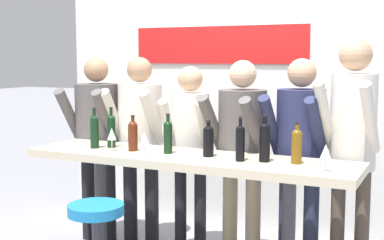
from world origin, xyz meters
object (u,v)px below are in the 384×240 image
(wine_bottle_6, at_px, (297,144))
(wine_glass_0, at_px, (145,139))
(wine_bottle_2, at_px, (94,130))
(wine_bottle_3, at_px, (168,135))
(tasting_table, at_px, (187,174))
(bar_stool, at_px, (97,239))
(person_center, at_px, (242,141))
(wine_glass_1, at_px, (326,152))
(person_right, at_px, (352,132))
(person_center_right, at_px, (300,142))
(person_left, at_px, (140,131))
(wine_bottle_1, at_px, (133,134))
(wine_bottle_4, at_px, (111,129))
(wine_bottle_0, at_px, (240,141))
(person_center_left, at_px, (190,138))
(wine_bottle_7, at_px, (265,140))
(person_far_left, at_px, (97,129))
(wine_glass_2, at_px, (112,135))
(wine_bottle_5, at_px, (208,139))

(wine_bottle_6, distance_m, wine_glass_0, 1.09)
(wine_bottle_2, distance_m, wine_bottle_3, 0.63)
(tasting_table, bearing_deg, bar_stool, -121.04)
(person_center, bearing_deg, wine_bottle_2, -146.19)
(wine_glass_1, bearing_deg, wine_bottle_2, 176.72)
(person_right, bearing_deg, wine_bottle_3, -153.12)
(person_center_right, height_order, wine_bottle_2, person_center_right)
(person_left, bearing_deg, person_right, -7.70)
(wine_bottle_1, height_order, wine_bottle_4, wine_bottle_4)
(person_center, height_order, wine_bottle_3, person_center)
(wine_bottle_3, distance_m, wine_bottle_6, 0.96)
(tasting_table, relative_size, person_right, 1.37)
(person_right, bearing_deg, wine_bottle_0, -135.68)
(bar_stool, distance_m, wine_bottle_1, 0.87)
(person_left, height_order, wine_bottle_4, person_left)
(person_center_left, relative_size, wine_bottle_2, 5.01)
(person_right, distance_m, wine_bottle_7, 0.69)
(tasting_table, xyz_separation_m, wine_bottle_3, (-0.16, 0.01, 0.28))
(wine_bottle_2, bearing_deg, wine_glass_0, -12.36)
(person_far_left, height_order, wine_glass_0, person_far_left)
(person_right, relative_size, wine_bottle_1, 6.63)
(wine_bottle_4, xyz_separation_m, wine_glass_1, (1.72, -0.19, -0.02))
(tasting_table, height_order, wine_bottle_3, wine_bottle_3)
(bar_stool, xyz_separation_m, wine_glass_1, (1.40, 0.48, 0.62))
(wine_bottle_0, relative_size, wine_bottle_6, 1.10)
(bar_stool, bearing_deg, wine_bottle_6, 29.43)
(wine_bottle_0, bearing_deg, wine_bottle_2, 179.88)
(wine_bottle_0, relative_size, wine_glass_0, 1.75)
(wine_bottle_4, height_order, wine_bottle_6, wine_bottle_4)
(wine_bottle_2, height_order, wine_glass_2, wine_bottle_2)
(person_far_left, relative_size, wine_glass_1, 9.46)
(person_far_left, bearing_deg, person_center, -4.90)
(wine_bottle_0, xyz_separation_m, wine_bottle_2, (-1.22, 0.00, 0.01))
(tasting_table, relative_size, wine_bottle_0, 8.05)
(person_center_right, bearing_deg, wine_bottle_7, -96.74)
(wine_bottle_4, distance_m, wine_bottle_6, 1.49)
(person_right, bearing_deg, person_far_left, -173.83)
(wine_bottle_4, bearing_deg, wine_bottle_0, -4.40)
(person_center_right, bearing_deg, wine_glass_1, -57.97)
(person_center_right, height_order, wine_glass_1, person_center_right)
(bar_stool, bearing_deg, person_left, 107.41)
(tasting_table, height_order, wine_bottle_5, wine_bottle_5)
(wine_bottle_3, bearing_deg, tasting_table, -3.81)
(person_far_left, xyz_separation_m, person_center, (1.39, -0.01, -0.01))
(person_center_left, height_order, wine_bottle_6, person_center_left)
(wine_bottle_6, height_order, wine_glass_2, wine_bottle_6)
(wine_glass_1, bearing_deg, wine_glass_2, 178.15)
(wine_bottle_1, bearing_deg, person_right, 17.87)
(person_center_left, distance_m, wine_bottle_2, 0.81)
(person_right, xyz_separation_m, wine_bottle_1, (-1.55, -0.50, -0.05))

